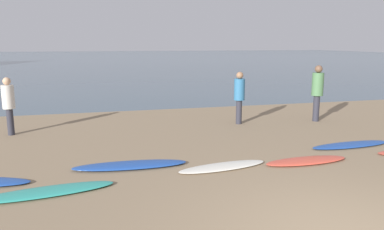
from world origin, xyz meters
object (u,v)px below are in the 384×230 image
(surfboard_3, at_px, (223,167))
(surfboard_2, at_px, (130,165))
(surfboard_1, at_px, (44,192))
(surfboard_5, at_px, (351,145))
(person_0, at_px, (317,89))
(surfboard_4, at_px, (306,161))
(person_1, at_px, (8,101))
(person_2, at_px, (239,93))

(surfboard_3, bearing_deg, surfboard_2, 156.23)
(surfboard_1, distance_m, surfboard_3, 3.42)
(surfboard_5, distance_m, person_0, 3.24)
(surfboard_4, xyz_separation_m, person_1, (-6.65, 4.26, 0.91))
(person_0, bearing_deg, person_1, -167.30)
(surfboard_2, relative_size, surfboard_5, 1.06)
(person_1, bearing_deg, person_0, 58.56)
(surfboard_3, bearing_deg, person_2, 56.23)
(surfboard_4, xyz_separation_m, surfboard_5, (1.76, 0.87, -0.00))
(surfboard_5, distance_m, person_2, 3.73)
(surfboard_2, height_order, person_1, person_1)
(surfboard_1, xyz_separation_m, surfboard_2, (1.54, 1.05, 0.01))
(person_0, relative_size, person_2, 1.11)
(surfboard_2, height_order, person_0, person_0)
(surfboard_1, relative_size, surfboard_2, 1.00)
(surfboard_5, bearing_deg, surfboard_4, -157.07)
(surfboard_4, bearing_deg, person_1, 145.62)
(surfboard_2, relative_size, person_2, 1.43)
(surfboard_5, distance_m, person_1, 9.11)
(surfboard_2, distance_m, surfboard_3, 1.91)
(surfboard_2, xyz_separation_m, person_2, (3.73, 3.42, 0.92))
(surfboard_2, xyz_separation_m, surfboard_3, (1.84, -0.52, -0.02))
(surfboard_1, height_order, surfboard_2, surfboard_2)
(surfboard_1, xyz_separation_m, surfboard_5, (7.00, 1.30, -0.00))
(surfboard_3, distance_m, surfboard_4, 1.86)
(surfboard_1, distance_m, surfboard_5, 7.12)
(surfboard_1, xyz_separation_m, surfboard_4, (5.24, 0.43, -0.00))
(surfboard_3, height_order, person_1, person_1)
(surfboard_3, bearing_deg, surfboard_5, 3.83)
(surfboard_2, bearing_deg, surfboard_5, 5.59)
(person_0, bearing_deg, surfboard_1, -136.22)
(person_1, distance_m, person_2, 6.68)
(surfboard_5, xyz_separation_m, person_1, (-8.41, 3.39, 0.91))
(surfboard_2, distance_m, person_2, 5.14)
(surfboard_5, height_order, person_0, person_0)
(surfboard_3, relative_size, person_0, 1.07)
(surfboard_5, height_order, person_2, person_2)
(surfboard_3, distance_m, person_0, 5.92)
(surfboard_1, distance_m, person_2, 6.97)
(surfboard_1, xyz_separation_m, person_0, (7.87, 4.24, 1.03))
(surfboard_4, relative_size, person_1, 1.19)
(surfboard_5, relative_size, person_1, 1.37)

